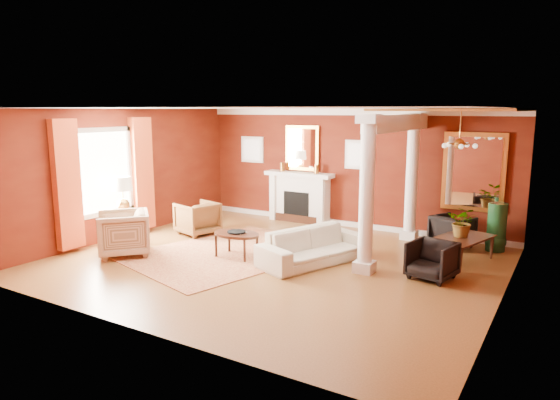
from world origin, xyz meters
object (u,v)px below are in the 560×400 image
Objects in this scene: dining_table at (463,243)px; coffee_table at (236,235)px; sofa at (314,241)px; armchair_leopard at (197,217)px; side_table at (123,199)px; armchair_stripe at (123,231)px.

coffee_table is at bearing 133.21° from dining_table.
armchair_leopard is at bearing 102.24° from sofa.
armchair_leopard is (-3.33, 0.55, -0.01)m from sofa.
sofa is at bearing 11.88° from side_table.
sofa is at bearing 65.04° from armchair_stripe.
dining_table is (5.73, 0.95, -0.04)m from armchair_leopard.
coffee_table is (1.86, -1.01, 0.03)m from armchair_leopard.
side_table is (-0.67, 0.63, 0.49)m from armchair_stripe.
side_table reaches higher than dining_table.
armchair_stripe is (-0.17, -2.06, 0.07)m from armchair_leopard.
armchair_stripe is 1.00× the size of coffee_table.
dining_table is (5.90, 3.01, -0.11)m from armchair_stripe.
dining_table is (2.40, 1.50, -0.05)m from sofa.
sofa is at bearing 138.37° from dining_table.
armchair_leopard is at bearing 151.34° from coffee_table.
side_table reaches higher than armchair_stripe.
side_table is at bearing 123.51° from sofa.
sofa is 2.62× the size of armchair_leopard.
sofa is 2.25× the size of armchair_stripe.
coffee_table is at bearing 77.06° from armchair_leopard.
coffee_table is 0.67× the size of side_table.
armchair_stripe is 1.04m from side_table.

